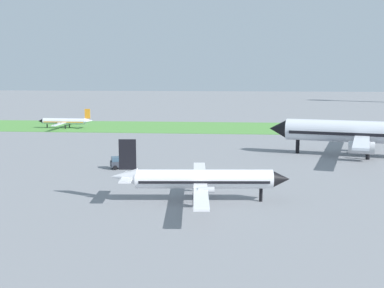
# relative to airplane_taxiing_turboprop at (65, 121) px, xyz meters

# --- Properties ---
(ground_plane) EXTENTS (600.00, 600.00, 0.00)m
(ground_plane) POSITION_rel_airplane_taxiing_turboprop_xyz_m (43.22, -56.66, -1.95)
(ground_plane) COLOR gray
(grass_taxiway_strip) EXTENTS (360.00, 28.00, 0.08)m
(grass_taxiway_strip) POSITION_rel_airplane_taxiing_turboprop_xyz_m (43.22, 5.72, -1.91)
(grass_taxiway_strip) COLOR #549342
(grass_taxiway_strip) RESTS_ON ground_plane
(airplane_taxiing_turboprop) EXTENTS (15.19, 17.76, 5.32)m
(airplane_taxiing_turboprop) POSITION_rel_airplane_taxiing_turboprop_xyz_m (0.00, 0.00, 0.00)
(airplane_taxiing_turboprop) COLOR silver
(airplane_taxiing_turboprop) RESTS_ON ground_plane
(airplane_midfield_jet) EXTENTS (33.77, 34.18, 12.24)m
(airplane_midfield_jet) POSITION_rel_airplane_taxiing_turboprop_xyz_m (68.53, -38.66, 2.46)
(airplane_midfield_jet) COLOR silver
(airplane_midfield_jet) RESTS_ON ground_plane
(airplane_foreground_turboprop) EXTENTS (21.47, 25.04, 7.50)m
(airplane_foreground_turboprop) POSITION_rel_airplane_taxiing_turboprop_xyz_m (41.78, -73.58, 0.80)
(airplane_foreground_turboprop) COLOR white
(airplane_foreground_turboprop) RESTS_ON ground_plane
(pushback_tug_near_gate) EXTENTS (4.02, 3.14, 1.95)m
(pushback_tug_near_gate) POSITION_rel_airplane_taxiing_turboprop_xyz_m (27.61, -54.14, -1.03)
(pushback_tug_near_gate) COLOR #2D333D
(pushback_tug_near_gate) RESTS_ON ground_plane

